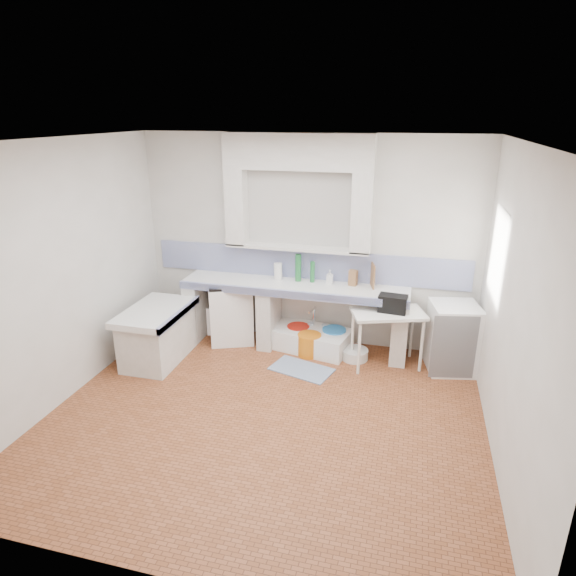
% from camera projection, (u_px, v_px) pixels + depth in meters
% --- Properties ---
extents(floor, '(4.50, 4.50, 0.00)m').
position_uv_depth(floor, '(264.00, 417.00, 5.20)').
color(floor, brown).
rests_on(floor, ground).
extents(ceiling, '(4.50, 4.50, 0.00)m').
position_uv_depth(ceiling, '(259.00, 141.00, 4.25)').
color(ceiling, silver).
rests_on(ceiling, ground).
extents(wall_back, '(4.50, 0.00, 4.50)m').
position_uv_depth(wall_back, '(307.00, 242.00, 6.55)').
color(wall_back, silver).
rests_on(wall_back, ground).
extents(wall_front, '(4.50, 0.00, 4.50)m').
position_uv_depth(wall_front, '(161.00, 406.00, 2.90)').
color(wall_front, silver).
rests_on(wall_front, ground).
extents(wall_left, '(0.00, 4.50, 4.50)m').
position_uv_depth(wall_left, '(61.00, 274.00, 5.26)').
color(wall_left, silver).
rests_on(wall_left, ground).
extents(wall_right, '(0.00, 4.50, 4.50)m').
position_uv_depth(wall_right, '(514.00, 316.00, 4.20)').
color(wall_right, silver).
rests_on(wall_right, ground).
extents(alcove_mass, '(1.90, 0.25, 0.45)m').
position_uv_depth(alcove_mass, '(298.00, 152.00, 6.06)').
color(alcove_mass, silver).
rests_on(alcove_mass, ground).
extents(window_frame, '(0.35, 0.86, 1.06)m').
position_uv_depth(window_frame, '(515.00, 257.00, 5.18)').
color(window_frame, '#382012').
rests_on(window_frame, ground).
extents(lace_valance, '(0.01, 0.84, 0.24)m').
position_uv_depth(lace_valance, '(506.00, 220.00, 5.09)').
color(lace_valance, white).
rests_on(lace_valance, ground).
extents(counter_slab, '(3.00, 0.60, 0.08)m').
position_uv_depth(counter_slab, '(294.00, 287.00, 6.48)').
color(counter_slab, white).
rests_on(counter_slab, ground).
extents(counter_lip, '(3.00, 0.04, 0.10)m').
position_uv_depth(counter_lip, '(289.00, 294.00, 6.23)').
color(counter_lip, navy).
rests_on(counter_lip, ground).
extents(counter_pier_left, '(0.20, 0.55, 0.82)m').
position_uv_depth(counter_pier_left, '(198.00, 309.00, 6.96)').
color(counter_pier_left, silver).
rests_on(counter_pier_left, ground).
extents(counter_pier_mid, '(0.20, 0.55, 0.82)m').
position_uv_depth(counter_pier_mid, '(269.00, 316.00, 6.72)').
color(counter_pier_mid, silver).
rests_on(counter_pier_mid, ground).
extents(counter_pier_right, '(0.20, 0.55, 0.82)m').
position_uv_depth(counter_pier_right, '(400.00, 329.00, 6.31)').
color(counter_pier_right, silver).
rests_on(counter_pier_right, ground).
extents(peninsula_top, '(0.70, 1.10, 0.08)m').
position_uv_depth(peninsula_top, '(155.00, 312.00, 6.20)').
color(peninsula_top, white).
rests_on(peninsula_top, ground).
extents(peninsula_base, '(0.60, 1.00, 0.62)m').
position_uv_depth(peninsula_base, '(158.00, 337.00, 6.32)').
color(peninsula_base, silver).
rests_on(peninsula_base, ground).
extents(peninsula_lip, '(0.04, 1.10, 0.10)m').
position_uv_depth(peninsula_lip, '(179.00, 315.00, 6.12)').
color(peninsula_lip, navy).
rests_on(peninsula_lip, ground).
extents(backsplash, '(4.27, 0.03, 0.40)m').
position_uv_depth(backsplash, '(306.00, 264.00, 6.64)').
color(backsplash, navy).
rests_on(backsplash, ground).
extents(stove, '(0.75, 0.73, 0.82)m').
position_uv_depth(stove, '(231.00, 312.00, 6.84)').
color(stove, white).
rests_on(stove, ground).
extents(sink, '(1.14, 0.77, 0.25)m').
position_uv_depth(sink, '(310.00, 340.00, 6.67)').
color(sink, white).
rests_on(sink, ground).
extents(side_table, '(0.99, 0.75, 0.04)m').
position_uv_depth(side_table, '(386.00, 339.00, 6.15)').
color(side_table, white).
rests_on(side_table, ground).
extents(fridge, '(0.65, 0.65, 0.85)m').
position_uv_depth(fridge, '(452.00, 338.00, 6.04)').
color(fridge, white).
rests_on(fridge, ground).
extents(bucket_red, '(0.32, 0.32, 0.29)m').
position_uv_depth(bucket_red, '(298.00, 336.00, 6.75)').
color(bucket_red, red).
rests_on(bucket_red, ground).
extents(bucket_orange, '(0.32, 0.32, 0.29)m').
position_uv_depth(bucket_orange, '(309.00, 344.00, 6.49)').
color(bucket_orange, orange).
rests_on(bucket_orange, ground).
extents(bucket_blue, '(0.35, 0.35, 0.30)m').
position_uv_depth(bucket_blue, '(334.00, 339.00, 6.63)').
color(bucket_blue, '#257DCF').
rests_on(bucket_blue, ground).
extents(basin_white, '(0.38, 0.38, 0.13)m').
position_uv_depth(basin_white, '(355.00, 354.00, 6.40)').
color(basin_white, white).
rests_on(basin_white, ground).
extents(water_bottle_a, '(0.10, 0.10, 0.31)m').
position_uv_depth(water_bottle_a, '(310.00, 333.00, 6.80)').
color(water_bottle_a, silver).
rests_on(water_bottle_a, ground).
extents(water_bottle_b, '(0.11, 0.11, 0.30)m').
position_uv_depth(water_bottle_b, '(324.00, 334.00, 6.76)').
color(water_bottle_b, silver).
rests_on(water_bottle_b, ground).
extents(black_bag, '(0.36, 0.23, 0.21)m').
position_uv_depth(black_bag, '(393.00, 304.00, 5.99)').
color(black_bag, black).
rests_on(black_bag, side_table).
extents(green_bottle_a, '(0.10, 0.10, 0.37)m').
position_uv_depth(green_bottle_a, '(298.00, 268.00, 6.54)').
color(green_bottle_a, '#1D6930').
rests_on(green_bottle_a, counter_slab).
extents(green_bottle_b, '(0.07, 0.07, 0.28)m').
position_uv_depth(green_bottle_b, '(312.00, 272.00, 6.51)').
color(green_bottle_b, '#1D6930').
rests_on(green_bottle_b, counter_slab).
extents(knife_block, '(0.12, 0.11, 0.21)m').
position_uv_depth(knife_block, '(353.00, 278.00, 6.39)').
color(knife_block, olive).
rests_on(knife_block, counter_slab).
extents(cutting_board, '(0.08, 0.22, 0.31)m').
position_uv_depth(cutting_board, '(373.00, 276.00, 6.32)').
color(cutting_board, olive).
rests_on(cutting_board, counter_slab).
extents(paper_towel, '(0.13, 0.13, 0.22)m').
position_uv_depth(paper_towel, '(278.00, 271.00, 6.63)').
color(paper_towel, white).
rests_on(paper_towel, counter_slab).
extents(soap_bottle, '(0.09, 0.09, 0.18)m').
position_uv_depth(soap_bottle, '(330.00, 277.00, 6.47)').
color(soap_bottle, white).
rests_on(soap_bottle, counter_slab).
extents(rug, '(0.84, 0.63, 0.01)m').
position_uv_depth(rug, '(302.00, 369.00, 6.15)').
color(rug, '#354D81').
rests_on(rug, ground).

